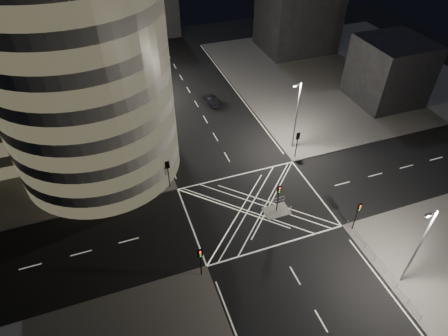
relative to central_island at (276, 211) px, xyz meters
name	(u,v)px	position (x,y,z in m)	size (l,w,h in m)	color
ground	(256,207)	(-2.00, 1.50, -0.07)	(120.00, 120.00, 0.00)	black
sidewalk_far_left	(8,130)	(-31.00, 28.50, 0.00)	(42.00, 42.00, 0.15)	#5A5754
sidewalk_far_right	(340,72)	(27.00, 28.50, 0.00)	(42.00, 42.00, 0.15)	#5A5754
central_island	(276,211)	(0.00, 0.00, 0.00)	(3.00, 2.00, 0.15)	slate
office_tower_curved	(38,67)	(-22.74, 20.24, 12.58)	(30.00, 29.00, 27.20)	gray
office_block_rear	(36,18)	(-24.00, 43.50, 11.07)	(24.00, 16.00, 22.00)	gray
building_right_far	(298,11)	(24.00, 41.50, 7.58)	(14.00, 12.00, 15.00)	black
building_right_near	(389,71)	(28.00, 17.50, 5.08)	(10.00, 10.00, 10.00)	black
tree_a	(148,148)	(-12.50, 10.50, 4.90)	(4.40, 4.40, 7.36)	black
tree_b	(139,120)	(-12.50, 16.50, 5.30)	(4.62, 4.62, 7.89)	black
tree_c	(133,105)	(-12.50, 22.50, 4.16)	(4.32, 4.32, 6.58)	black
tree_d	(126,80)	(-12.50, 28.50, 5.19)	(4.51, 4.51, 7.72)	black
tree_e	(122,70)	(-12.50, 34.50, 4.09)	(4.29, 4.29, 6.49)	black
traffic_signal_fl	(168,169)	(-10.80, 8.30, 2.84)	(0.55, 0.22, 4.00)	black
traffic_signal_nl	(200,257)	(-10.80, -5.30, 2.84)	(0.55, 0.22, 4.00)	black
traffic_signal_fr	(297,140)	(6.80, 8.30, 2.84)	(0.55, 0.22, 4.00)	black
traffic_signal_nr	(358,212)	(6.80, -5.30, 2.84)	(0.55, 0.22, 4.00)	black
traffic_signal_island	(279,194)	(0.00, 0.00, 2.84)	(0.55, 0.22, 4.00)	black
street_lamp_left_near	(151,129)	(-11.44, 13.50, 5.47)	(1.25, 0.25, 10.00)	slate
street_lamp_left_far	(129,69)	(-11.44, 31.50, 5.47)	(1.25, 0.25, 10.00)	slate
street_lamp_right_far	(296,114)	(7.44, 10.50, 5.47)	(1.25, 0.25, 10.00)	slate
street_lamp_right_near	(418,246)	(7.44, -12.50, 5.47)	(1.25, 0.25, 10.00)	slate
railing_near_right	(380,265)	(6.30, -10.65, 0.62)	(0.06, 11.70, 1.10)	slate
railing_island_south	(280,213)	(0.00, -0.90, 0.62)	(2.80, 0.06, 1.10)	slate
railing_island_north	(273,202)	(0.00, 0.90, 0.62)	(2.80, 0.06, 1.10)	slate
sedan	(212,100)	(0.43, 25.62, 0.60)	(1.42, 4.07, 1.34)	black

